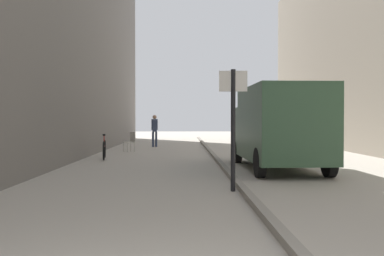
% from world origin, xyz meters
% --- Properties ---
extents(ground_plane, '(80.00, 80.00, 0.00)m').
position_xyz_m(ground_plane, '(0.00, 12.00, 0.00)').
color(ground_plane, '#A8A093').
extents(kerb_strip, '(0.16, 40.00, 0.12)m').
position_xyz_m(kerb_strip, '(1.58, 12.00, 0.06)').
color(kerb_strip, gray).
rests_on(kerb_strip, ground_plane).
extents(pedestrian_main_foreground, '(0.35, 0.24, 1.80)m').
position_xyz_m(pedestrian_main_foreground, '(-1.29, 21.06, 1.04)').
color(pedestrian_main_foreground, '#2D3851').
rests_on(pedestrian_main_foreground, ground_plane).
extents(delivery_van, '(2.17, 5.53, 2.49)m').
position_xyz_m(delivery_van, '(3.22, 10.31, 1.33)').
color(delivery_van, '#335138').
rests_on(delivery_van, ground_plane).
extents(street_sign_post, '(0.60, 0.10, 2.60)m').
position_xyz_m(street_sign_post, '(1.38, 6.34, 1.55)').
color(street_sign_post, black).
rests_on(street_sign_post, ground_plane).
extents(bicycle_leaning, '(0.32, 1.76, 0.98)m').
position_xyz_m(bicycle_leaning, '(-2.75, 13.74, 0.38)').
color(bicycle_leaning, black).
rests_on(bicycle_leaning, ground_plane).
extents(cafe_chair_near_window, '(0.61, 0.61, 0.94)m').
position_xyz_m(cafe_chair_near_window, '(-2.18, 17.40, 0.55)').
color(cafe_chair_near_window, '#B7B2A8').
rests_on(cafe_chair_near_window, ground_plane).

